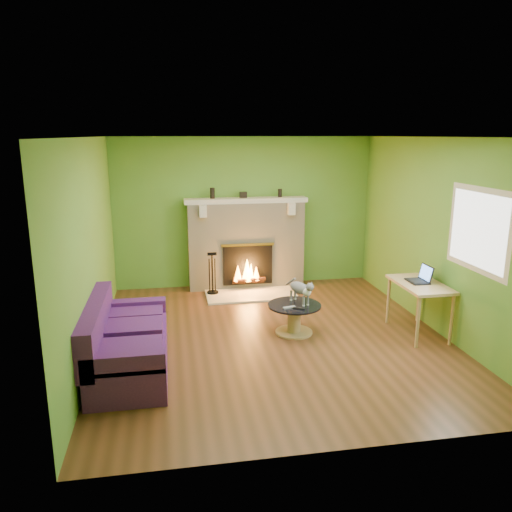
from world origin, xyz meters
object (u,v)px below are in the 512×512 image
(coffee_table, at_px, (294,317))
(cat, at_px, (299,291))
(sofa, at_px, (125,344))
(desk, at_px, (420,289))

(coffee_table, height_order, cat, cat)
(sofa, xyz_separation_m, desk, (3.81, 0.42, 0.31))
(cat, bearing_deg, sofa, 176.09)
(sofa, bearing_deg, desk, 6.23)
(sofa, xyz_separation_m, cat, (2.25, 0.76, 0.27))
(sofa, distance_m, desk, 3.85)
(sofa, relative_size, desk, 1.87)
(desk, height_order, cat, cat)
(sofa, relative_size, coffee_table, 2.50)
(coffee_table, relative_size, cat, 1.29)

